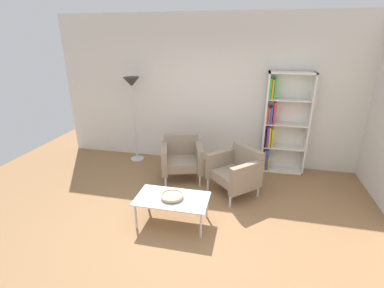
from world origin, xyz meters
TOP-DOWN VIEW (x-y plane):
  - ground_plane at (0.00, 0.00)m, footprint 8.32×8.32m
  - plaster_back_panel at (0.00, 2.46)m, footprint 6.40×0.12m
  - bookshelf_tall at (1.31, 2.25)m, footprint 0.80×0.30m
  - coffee_table_low at (-0.22, 0.16)m, footprint 1.00×0.56m
  - decorative_bowl at (-0.22, 0.16)m, footprint 0.32×0.32m
  - armchair_corner_red at (0.59, 1.18)m, footprint 0.95×0.95m
  - armchair_spare_guest at (-0.43, 1.50)m, footprint 0.87×0.83m
  - floor_lamp_torchiere at (-1.58, 2.10)m, footprint 0.32×0.32m

SIDE VIEW (x-z plane):
  - ground_plane at x=0.00m, z-range 0.00..0.00m
  - coffee_table_low at x=-0.22m, z-range 0.17..0.57m
  - armchair_corner_red at x=0.59m, z-range 0.02..0.80m
  - armchair_spare_guest at x=-0.43m, z-range 0.02..0.80m
  - decorative_bowl at x=-0.22m, z-range 0.41..0.46m
  - bookshelf_tall at x=1.31m, z-range -0.02..1.88m
  - floor_lamp_torchiere at x=-1.58m, z-range 0.58..2.32m
  - plaster_back_panel at x=0.00m, z-range 0.00..2.90m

